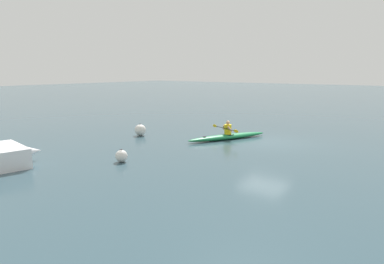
{
  "coord_description": "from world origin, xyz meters",
  "views": [
    {
      "loc": [
        -7.78,
        17.1,
        3.79
      ],
      "look_at": [
        1.28,
        4.9,
        1.1
      ],
      "focal_mm": 32.7,
      "sensor_mm": 36.0,
      "label": 1
    }
  ],
  "objects_px": {
    "kayaker": "(228,129)",
    "mooring_buoy_orange_mid": "(121,156)",
    "kayak": "(228,137)",
    "mooring_buoy_red_near": "(140,130)"
  },
  "relations": [
    {
      "from": "kayak",
      "to": "mooring_buoy_orange_mid",
      "type": "distance_m",
      "value": 6.94
    },
    {
      "from": "kayak",
      "to": "kayaker",
      "type": "height_order",
      "value": "kayaker"
    },
    {
      "from": "kayak",
      "to": "mooring_buoy_red_near",
      "type": "xyz_separation_m",
      "value": [
        4.7,
        2.1,
        0.18
      ]
    },
    {
      "from": "mooring_buoy_red_near",
      "to": "mooring_buoy_orange_mid",
      "type": "bearing_deg",
      "value": 127.36
    },
    {
      "from": "kayaker",
      "to": "mooring_buoy_orange_mid",
      "type": "relative_size",
      "value": 4.09
    },
    {
      "from": "kayaker",
      "to": "mooring_buoy_red_near",
      "type": "height_order",
      "value": "kayaker"
    },
    {
      "from": "kayak",
      "to": "kayaker",
      "type": "relative_size",
      "value": 2.15
    },
    {
      "from": "mooring_buoy_orange_mid",
      "to": "kayak",
      "type": "bearing_deg",
      "value": -98.83
    },
    {
      "from": "kayak",
      "to": "mooring_buoy_orange_mid",
      "type": "height_order",
      "value": "mooring_buoy_orange_mid"
    },
    {
      "from": "kayaker",
      "to": "mooring_buoy_red_near",
      "type": "bearing_deg",
      "value": 23.96
    }
  ]
}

